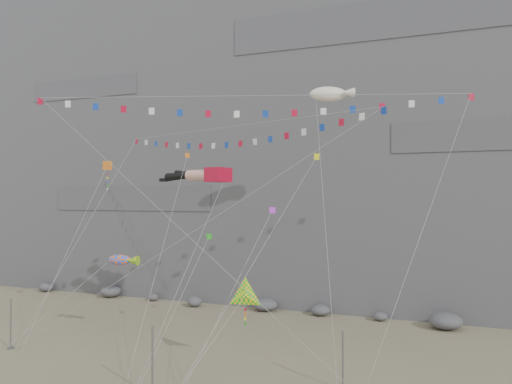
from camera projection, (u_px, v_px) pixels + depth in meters
ground at (188, 359)px, 37.36m from camera, size 120.00×120.00×0.00m
cliff at (303, 102)px, 67.46m from camera, size 80.00×28.00×50.00m
talus_boulders at (266, 305)px, 53.22m from camera, size 60.00×3.00×1.20m
anchor_pole_left at (11, 324)px, 39.91m from camera, size 0.12×0.12×3.98m
anchor_pole_center at (152, 361)px, 30.33m from camera, size 0.12×0.12×4.28m
anchor_pole_right at (343, 360)px, 31.39m from camera, size 0.12×0.12×3.68m
legs_kite at (201, 175)px, 45.26m from camera, size 8.12×17.73×21.06m
flag_banner_upper at (233, 126)px, 45.85m from camera, size 28.28×17.05×26.00m
flag_banner_lower at (251, 96)px, 39.85m from camera, size 32.84×12.25×23.46m
harlequin_kite at (107, 166)px, 44.04m from camera, size 3.77×7.79×16.62m
fish_windsock at (119, 260)px, 41.63m from camera, size 9.01×5.82×11.13m
delta_kite at (245, 296)px, 34.26m from camera, size 3.32×7.91×9.30m
blimp_windsock at (328, 95)px, 44.21m from camera, size 5.84×14.78×25.27m
small_kite_a at (186, 161)px, 46.19m from camera, size 3.41×13.80×20.95m
small_kite_b at (271, 213)px, 40.43m from camera, size 3.08×10.64×15.06m
small_kite_c at (208, 239)px, 40.40m from camera, size 1.12×11.63×14.16m
small_kite_d at (315, 160)px, 41.46m from camera, size 6.25×13.95×21.13m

